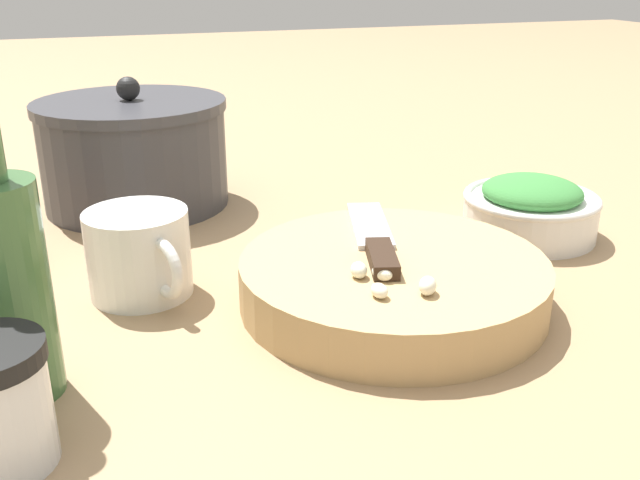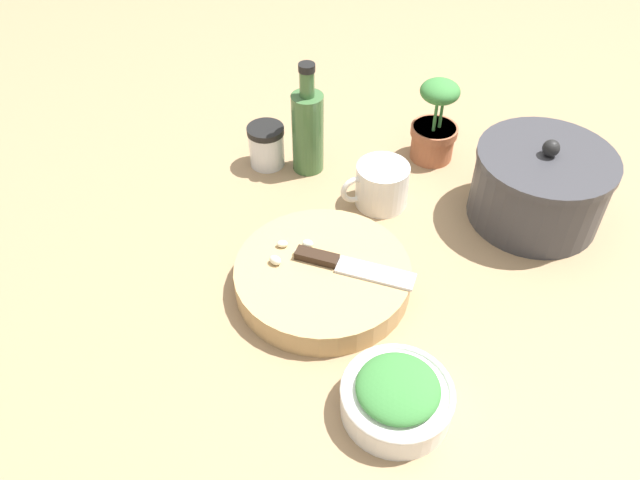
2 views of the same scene
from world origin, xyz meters
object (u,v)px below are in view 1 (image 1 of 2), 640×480
(chef_knife, at_px, (375,240))
(coffee_mug, at_px, (140,254))
(garlic_cloves, at_px, (389,279))
(oil_bottle, at_px, (4,281))
(stock_pot, at_px, (134,153))
(cutting_board, at_px, (393,281))
(herb_bowl, at_px, (530,208))

(chef_knife, relative_size, coffee_mug, 1.55)
(garlic_cloves, xyz_separation_m, oil_bottle, (-0.28, 0.01, 0.04))
(oil_bottle, height_order, stock_pot, oil_bottle)
(coffee_mug, bearing_deg, oil_bottle, -126.74)
(chef_knife, bearing_deg, garlic_cloves, -89.87)
(chef_knife, distance_m, stock_pot, 0.37)
(garlic_cloves, bearing_deg, cutting_board, 60.88)
(chef_knife, relative_size, stock_pot, 0.81)
(cutting_board, bearing_deg, herb_bowl, 25.62)
(cutting_board, xyz_separation_m, chef_knife, (-0.00, 0.04, 0.03))
(herb_bowl, bearing_deg, garlic_cloves, -147.74)
(chef_knife, height_order, herb_bowl, herb_bowl)
(stock_pot, bearing_deg, coffee_mug, -95.56)
(cutting_board, relative_size, chef_knife, 1.46)
(herb_bowl, xyz_separation_m, stock_pot, (-0.40, 0.26, 0.03))
(herb_bowl, relative_size, coffee_mug, 1.23)
(herb_bowl, distance_m, stock_pot, 0.48)
(garlic_cloves, height_order, oil_bottle, oil_bottle)
(herb_bowl, bearing_deg, chef_knife, -162.97)
(garlic_cloves, distance_m, herb_bowl, 0.29)
(chef_knife, height_order, oil_bottle, oil_bottle)
(cutting_board, distance_m, herb_bowl, 0.24)
(garlic_cloves, bearing_deg, stock_pot, 110.53)
(coffee_mug, height_order, stock_pot, stock_pot)
(cutting_board, height_order, herb_bowl, herb_bowl)
(coffee_mug, distance_m, stock_pot, 0.27)
(garlic_cloves, relative_size, coffee_mug, 0.57)
(oil_bottle, bearing_deg, herb_bowl, 15.12)
(herb_bowl, bearing_deg, oil_bottle, -164.88)
(garlic_cloves, relative_size, herb_bowl, 0.47)
(chef_knife, xyz_separation_m, garlic_cloves, (-0.03, -0.09, 0.00))
(coffee_mug, relative_size, stock_pot, 0.53)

